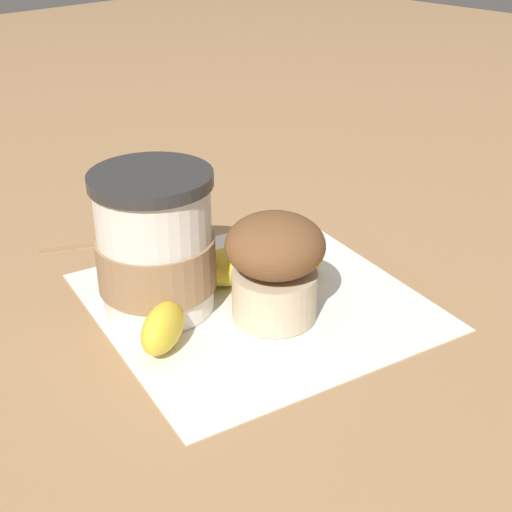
# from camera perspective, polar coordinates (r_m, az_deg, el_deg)

# --- Properties ---
(ground_plane) EXTENTS (3.00, 3.00, 0.00)m
(ground_plane) POSITION_cam_1_polar(r_m,az_deg,el_deg) (0.60, 0.00, -3.67)
(ground_plane) COLOR #A87C51
(paper_napkin) EXTENTS (0.30, 0.30, 0.00)m
(paper_napkin) POSITION_cam_1_polar(r_m,az_deg,el_deg) (0.60, 0.00, -3.61)
(paper_napkin) COLOR white
(paper_napkin) RESTS_ON ground_plane
(coffee_cup) EXTENTS (0.10, 0.10, 0.12)m
(coffee_cup) POSITION_cam_1_polar(r_m,az_deg,el_deg) (0.57, -8.04, 0.69)
(coffee_cup) COLOR silver
(coffee_cup) RESTS_ON paper_napkin
(muffin) EXTENTS (0.08, 0.08, 0.09)m
(muffin) POSITION_cam_1_polar(r_m,az_deg,el_deg) (0.56, 1.52, -0.67)
(muffin) COLOR beige
(muffin) RESTS_ON paper_napkin
(banana) EXTENTS (0.21, 0.09, 0.03)m
(banana) POSITION_cam_1_polar(r_m,az_deg,el_deg) (0.59, -3.07, -2.08)
(banana) COLOR yellow
(banana) RESTS_ON paper_napkin
(wooden_stirrer) EXTENTS (0.10, 0.06, 0.00)m
(wooden_stirrer) POSITION_cam_1_polar(r_m,az_deg,el_deg) (0.71, -12.63, 1.00)
(wooden_stirrer) COLOR #9E7547
(wooden_stirrer) RESTS_ON ground_plane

